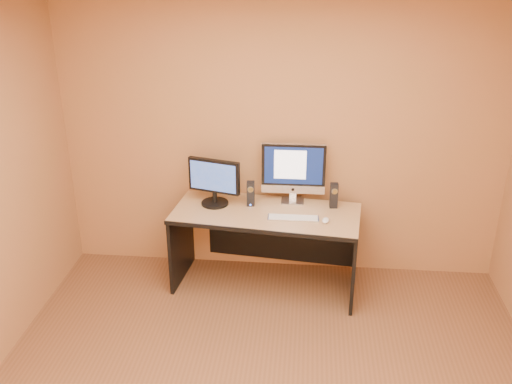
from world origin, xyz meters
TOP-DOWN VIEW (x-y plane):
  - walls at (0.00, 0.00)m, footprint 4.00×4.00m
  - ceiling at (0.00, 0.00)m, footprint 4.00×4.00m
  - desk at (-0.11, 1.61)m, footprint 1.68×0.88m
  - imac at (0.12, 1.85)m, footprint 0.58×0.22m
  - second_monitor at (-0.57, 1.72)m, footprint 0.53×0.36m
  - speaker_left at (-0.25, 1.74)m, footprint 0.07×0.08m
  - speaker_right at (0.48, 1.77)m, footprint 0.07×0.08m
  - keyboard at (0.13, 1.49)m, footprint 0.43×0.12m
  - mouse at (0.41, 1.46)m, footprint 0.07×0.11m
  - cable_a at (0.17, 1.91)m, footprint 0.07×0.22m
  - cable_b at (0.16, 1.90)m, footprint 0.07×0.17m

SIDE VIEW (x-z plane):
  - desk at x=-0.11m, z-range 0.00..0.75m
  - cable_a at x=0.17m, z-range 0.75..0.75m
  - cable_b at x=0.16m, z-range 0.75..0.75m
  - keyboard at x=0.13m, z-range 0.75..0.77m
  - mouse at x=0.41m, z-range 0.75..0.78m
  - speaker_left at x=-0.25m, z-range 0.75..0.97m
  - speaker_right at x=0.48m, z-range 0.75..0.97m
  - second_monitor at x=-0.57m, z-range 0.75..1.17m
  - imac at x=0.12m, z-range 0.75..1.30m
  - walls at x=0.00m, z-range 0.00..2.60m
  - ceiling at x=0.00m, z-range 2.60..2.60m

